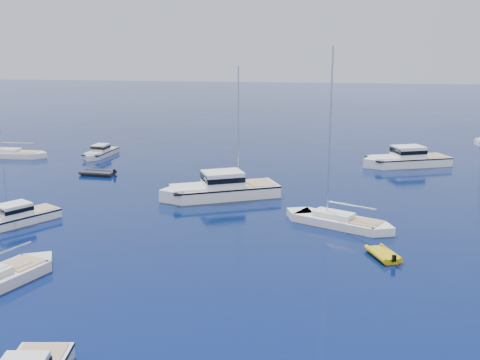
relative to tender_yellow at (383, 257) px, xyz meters
name	(u,v)px	position (x,y,z in m)	size (l,w,h in m)	color
motor_cruiser_left	(13,224)	(-29.27, 2.70, 0.00)	(2.55, 8.32, 2.18)	white
motor_cruiser_centre	(220,197)	(-14.17, 13.66, 0.00)	(3.77, 12.33, 3.24)	white
motor_cruiser_distant	(406,166)	(5.22, 31.58, 0.00)	(3.57, 11.67, 3.06)	white
motor_cruiser_horizon	(101,156)	(-33.70, 31.26, 0.00)	(2.30, 7.52, 1.97)	silver
sailboat_mid_r	(338,225)	(-3.05, 6.74, 0.00)	(2.61, 10.06, 14.78)	white
sailboat_centre	(230,190)	(-13.75, 16.56, 0.00)	(2.26, 8.71, 12.80)	silver
sailboat_far_l	(10,157)	(-45.20, 28.89, 0.00)	(2.80, 10.77, 15.83)	white
tender_yellow	(383,257)	(0.00, 0.00, 0.00)	(1.75, 3.08, 0.95)	gold
tender_grey_far	(98,175)	(-29.64, 20.85, 0.00)	(2.17, 4.03, 0.95)	black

